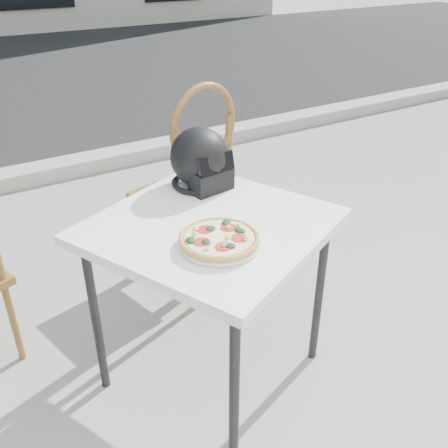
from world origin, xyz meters
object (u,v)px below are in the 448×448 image
plate (219,244)px  pizza (219,238)px  helmet (201,161)px  cafe_table_main (210,237)px  cafe_chair_main (191,176)px

plate → pizza: (-0.00, 0.00, 0.02)m
helmet → plate: bearing=-120.5°
cafe_table_main → plate: (-0.06, -0.17, 0.08)m
pizza → helmet: bearing=67.9°
plate → helmet: helmet is taller
plate → cafe_chair_main: size_ratio=0.30×
plate → cafe_chair_main: cafe_chair_main is taller
plate → cafe_chair_main: 0.96m
cafe_table_main → helmet: size_ratio=3.65×
helmet → cafe_chair_main: cafe_chair_main is taller
plate → cafe_chair_main: (0.35, 0.88, -0.15)m
cafe_chair_main → helmet: bearing=54.1°
cafe_table_main → plate: 0.20m
cafe_table_main → pizza: pizza is taller
pizza → cafe_chair_main: (0.35, 0.88, -0.17)m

